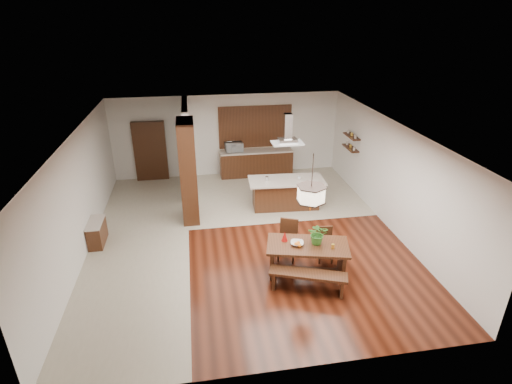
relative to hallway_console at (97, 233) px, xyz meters
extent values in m
plane|color=#351309|center=(3.81, -0.20, -0.32)|extent=(9.00, 9.00, 0.00)
cube|color=white|center=(3.81, -0.20, 2.58)|extent=(8.00, 9.00, 0.04)
cube|color=silver|center=(3.81, 4.30, 1.14)|extent=(8.00, 0.04, 2.90)
cube|color=silver|center=(3.81, -4.70, 1.14)|extent=(8.00, 0.04, 2.90)
cube|color=silver|center=(-0.19, -0.20, 1.14)|extent=(0.04, 9.00, 2.90)
cube|color=silver|center=(7.81, -0.20, 1.14)|extent=(0.04, 9.00, 2.90)
cube|color=#B8AF9A|center=(1.06, -0.20, -0.31)|extent=(2.50, 9.00, 0.01)
cube|color=#B8AF9A|center=(5.06, 2.30, -0.31)|extent=(5.50, 4.00, 0.01)
cube|color=#381A0E|center=(3.81, -0.20, 2.57)|extent=(8.00, 9.00, 0.02)
cube|color=black|center=(2.41, 1.00, 1.14)|extent=(0.45, 1.00, 2.90)
cube|color=silver|center=(2.41, 3.10, 1.14)|extent=(0.18, 2.40, 2.90)
cube|color=black|center=(0.00, 0.00, 0.00)|extent=(0.37, 0.88, 0.63)
cube|color=black|center=(1.11, 4.20, 0.74)|extent=(1.10, 0.20, 2.10)
cube|color=black|center=(4.81, 4.00, 0.13)|extent=(2.60, 0.60, 0.90)
cube|color=beige|center=(4.81, 4.00, 0.61)|extent=(2.60, 0.62, 0.05)
cube|color=#A46831|center=(4.81, 4.26, 1.44)|extent=(2.60, 0.08, 1.50)
cube|color=black|center=(7.68, 2.40, 1.08)|extent=(0.26, 0.90, 0.04)
cube|color=black|center=(7.68, 2.40, 1.49)|extent=(0.26, 0.90, 0.04)
cube|color=black|center=(4.97, -2.11, 0.41)|extent=(1.97, 1.31, 0.06)
cube|color=black|center=(4.21, -1.92, 0.03)|extent=(0.25, 0.72, 0.69)
cube|color=black|center=(5.73, -2.30, 0.03)|extent=(0.25, 0.72, 0.69)
imported|color=#357226|center=(5.19, -2.09, 0.69)|extent=(0.53, 0.49, 0.50)
imported|color=beige|center=(4.73, -2.07, 0.47)|extent=(0.35, 0.35, 0.07)
cone|color=#A00F0B|center=(4.49, -1.86, 0.55)|extent=(0.18, 0.18, 0.23)
cylinder|color=gold|center=(5.47, -2.35, 0.49)|extent=(0.08, 0.08, 0.11)
cube|color=black|center=(5.26, 1.27, 0.12)|extent=(1.99, 0.85, 0.88)
cube|color=beige|center=(5.26, 1.22, 0.59)|extent=(2.30, 1.11, 0.05)
imported|color=white|center=(5.63, 1.18, 0.66)|extent=(0.13, 0.13, 0.09)
imported|color=silver|center=(4.01, 4.00, 0.80)|extent=(0.64, 0.48, 0.33)
camera|label=1|loc=(2.59, -9.42, 5.20)|focal=28.00mm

